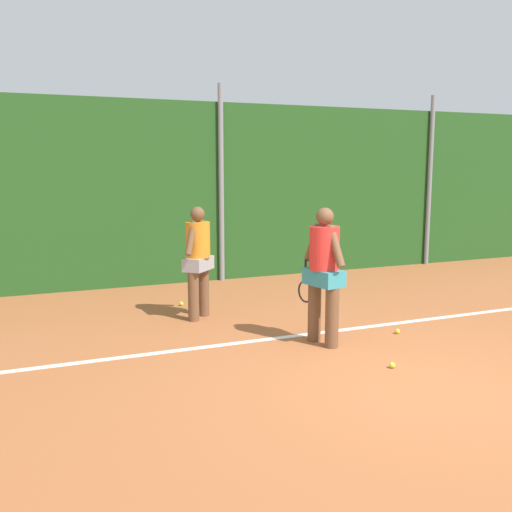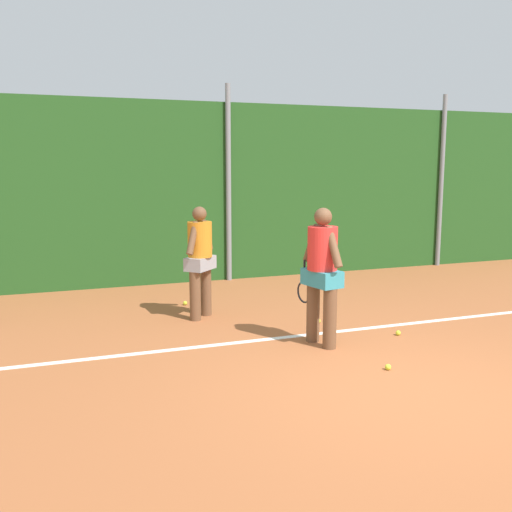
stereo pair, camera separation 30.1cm
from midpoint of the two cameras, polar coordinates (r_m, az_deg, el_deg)
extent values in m
plane|color=#A85B33|center=(7.49, 8.10, -8.18)|extent=(25.90, 25.90, 0.00)
cube|color=#23511E|center=(11.13, -2.23, 6.31)|extent=(16.83, 0.25, 3.36)
cylinder|color=gray|center=(10.96, -1.95, 7.13)|extent=(0.10, 0.10, 3.69)
cylinder|color=gray|center=(13.30, 18.50, 7.00)|extent=(0.10, 0.10, 3.69)
cube|color=white|center=(7.71, 7.21, -7.64)|extent=(12.30, 0.10, 0.01)
cylinder|color=brown|center=(7.05, 8.54, -6.14)|extent=(0.17, 0.17, 0.74)
cylinder|color=brown|center=(7.30, 6.85, -5.58)|extent=(0.17, 0.17, 0.74)
cube|color=teal|center=(7.07, 7.76, -2.16)|extent=(0.39, 0.54, 0.20)
cylinder|color=red|center=(7.01, 7.83, 0.76)|extent=(0.36, 0.36, 0.53)
sphere|color=brown|center=(6.97, 7.89, 3.88)|extent=(0.21, 0.21, 0.21)
cylinder|color=brown|center=(6.85, 8.93, 0.88)|extent=(0.14, 0.30, 0.50)
cylinder|color=brown|center=(7.16, 6.78, 1.28)|extent=(0.14, 0.30, 0.50)
cylinder|color=black|center=(7.26, 6.00, -1.50)|extent=(0.03, 0.03, 0.28)
torus|color=#26262B|center=(7.31, 5.97, -3.58)|extent=(0.08, 0.28, 0.28)
cylinder|color=brown|center=(8.26, -5.01, -3.96)|extent=(0.16, 0.16, 0.71)
cylinder|color=brown|center=(8.52, -3.96, -3.54)|extent=(0.16, 0.16, 0.71)
cube|color=#99999E|center=(8.30, -4.52, -0.71)|extent=(0.53, 0.53, 0.19)
cylinder|color=orange|center=(8.25, -4.55, 1.66)|extent=(0.35, 0.35, 0.51)
sphere|color=brown|center=(8.21, -4.58, 4.19)|extent=(0.21, 0.21, 0.21)
cylinder|color=brown|center=(8.08, -5.23, 1.77)|extent=(0.24, 0.23, 0.49)
cylinder|color=brown|center=(8.42, -3.90, 2.08)|extent=(0.24, 0.23, 0.49)
sphere|color=#CCDB33|center=(9.22, -6.10, -4.66)|extent=(0.07, 0.07, 0.07)
sphere|color=#CCDB33|center=(6.55, 14.25, -10.62)|extent=(0.07, 0.07, 0.07)
sphere|color=#CCDB33|center=(7.84, 14.98, -7.38)|extent=(0.07, 0.07, 0.07)
sphere|color=#CCDB33|center=(8.20, 7.23, -6.41)|extent=(0.07, 0.07, 0.07)
camera|label=1|loc=(0.15, -88.87, 0.18)|focal=40.39mm
camera|label=2|loc=(0.15, 91.13, -0.18)|focal=40.39mm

